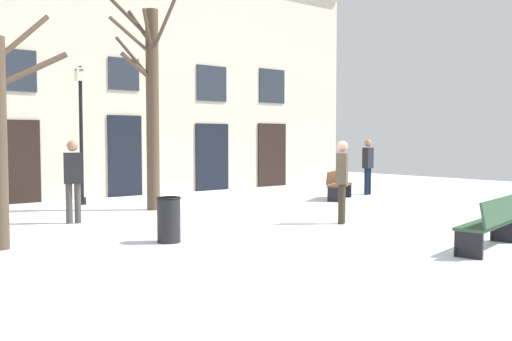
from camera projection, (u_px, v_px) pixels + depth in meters
name	position (u px, v px, depth m)	size (l,w,h in m)	color
ground_plane	(308.00, 229.00, 11.38)	(31.55, 31.55, 0.00)	white
building_facade	(120.00, 70.00, 17.92)	(19.72, 0.60, 8.08)	beige
tree_foreground	(151.00, 101.00, 14.37)	(1.41, 2.57, 5.62)	#4C3D2D
streetlamp	(81.00, 120.00, 15.57)	(0.30, 0.30, 3.88)	black
litter_bin	(169.00, 219.00, 9.93)	(0.44, 0.44, 0.81)	black
bench_facing_shops	(492.00, 223.00, 9.24)	(1.97, 0.88, 0.89)	#2D4C33
bench_far_corner	(338.00, 185.00, 17.03)	(1.57, 1.19, 0.87)	#51331E
person_near_bench	(368.00, 164.00, 18.45)	(0.42, 0.29, 1.83)	black
person_crossing_plaza	(73.00, 177.00, 12.15)	(0.43, 0.33, 1.82)	#403D3A
person_by_shop_door	(342.00, 177.00, 12.12)	(0.44, 0.40, 1.80)	#2D271E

